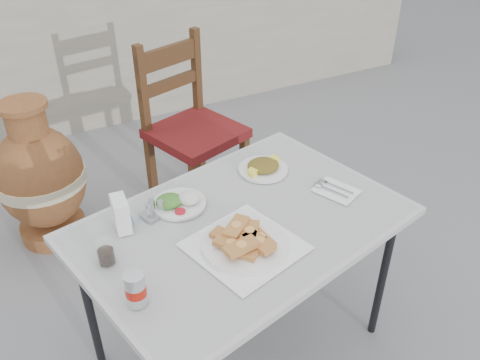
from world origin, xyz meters
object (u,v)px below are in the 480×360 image
pide_plate (245,240)px  salad_chopped_plate (263,167)px  napkin_holder (121,214)px  condiment_caddy (154,210)px  cola_glass (106,253)px  soda_can (136,289)px  terracotta_urn (41,178)px  cafe_table (242,231)px  salad_rice_plate (179,201)px  chair (191,128)px

pide_plate → salad_chopped_plate: size_ratio=2.00×
napkin_holder → condiment_caddy: napkin_holder is taller
cola_glass → napkin_holder: (0.10, 0.15, 0.02)m
soda_can → terracotta_urn: size_ratio=0.14×
soda_can → napkin_holder: size_ratio=0.93×
cola_glass → napkin_holder: napkin_holder is taller
pide_plate → condiment_caddy: (-0.22, 0.31, -0.01)m
napkin_holder → condiment_caddy: 0.13m
cafe_table → condiment_caddy: 0.33m
salad_rice_plate → condiment_caddy: 0.10m
salad_chopped_plate → cola_glass: 0.77m
salad_chopped_plate → salad_rice_plate: bearing=-171.0°
pide_plate → napkin_holder: size_ratio=3.39×
napkin_holder → pide_plate: bearing=-35.7°
cola_glass → cafe_table: bearing=-1.3°
salad_rice_plate → chair: bearing=65.1°
cola_glass → chair: bearing=55.4°
cola_glass → chair: (0.74, 1.07, -0.23)m
cola_glass → terracotta_urn: 1.23m
salad_rice_plate → terracotta_urn: terracotta_urn is taller
cafe_table → pide_plate: 0.16m
salad_chopped_plate → napkin_holder: (-0.63, -0.10, 0.04)m
cafe_table → terracotta_urn: size_ratio=1.62×
soda_can → cola_glass: size_ratio=1.36×
cafe_table → pide_plate: (-0.06, -0.13, 0.08)m
cola_glass → chair: size_ratio=0.08×
condiment_caddy → chair: size_ratio=0.11×
cafe_table → soda_can: 0.52m
cafe_table → soda_can: size_ratio=11.55×
napkin_holder → terracotta_urn: (-0.19, 1.02, -0.39)m
cola_glass → condiment_caddy: cola_glass is taller
terracotta_urn → salad_rice_plate: bearing=-67.3°
chair → condiment_caddy: bearing=-138.1°
terracotta_urn → soda_can: bearing=-85.0°
salad_chopped_plate → soda_can: soda_can is taller
pide_plate → condiment_caddy: size_ratio=3.84×
pide_plate → salad_chopped_plate: (0.29, 0.39, -0.01)m
soda_can → chair: size_ratio=0.11×
salad_chopped_plate → cola_glass: cola_glass is taller
salad_rice_plate → cafe_table: bearing=-48.6°
napkin_holder → terracotta_urn: napkin_holder is taller
salad_chopped_plate → condiment_caddy: bearing=-171.4°
napkin_holder → condiment_caddy: (0.12, 0.02, -0.04)m
salad_rice_plate → napkin_holder: 0.23m
pide_plate → terracotta_urn: size_ratio=0.51×
napkin_holder → condiment_caddy: size_ratio=1.13×
cola_glass → condiment_caddy: size_ratio=0.78×
chair → napkin_holder: bearing=-143.2°
pide_plate → salad_rice_plate: (-0.11, 0.32, -0.01)m
pide_plate → cola_glass: size_ratio=4.94×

